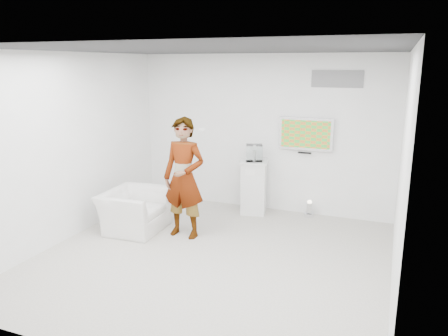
# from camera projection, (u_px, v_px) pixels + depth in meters

# --- Properties ---
(room) EXTENTS (5.01, 5.01, 3.00)m
(room) POSITION_uv_depth(u_px,v_px,m) (211.00, 159.00, 6.15)
(room) COLOR beige
(room) RESTS_ON ground
(tv) EXTENTS (1.00, 0.08, 0.60)m
(tv) POSITION_uv_depth(u_px,v_px,m) (306.00, 134.00, 8.05)
(tv) COLOR silver
(tv) RESTS_ON room
(logo_decal) EXTENTS (0.90, 0.02, 0.30)m
(logo_decal) POSITION_uv_depth(u_px,v_px,m) (337.00, 79.00, 7.67)
(logo_decal) COLOR slate
(logo_decal) RESTS_ON room
(person) EXTENTS (0.74, 0.51, 1.99)m
(person) POSITION_uv_depth(u_px,v_px,m) (184.00, 178.00, 7.12)
(person) COLOR silver
(person) RESTS_ON room
(armchair) EXTENTS (0.98, 1.11, 0.70)m
(armchair) POSITION_uv_depth(u_px,v_px,m) (134.00, 210.00, 7.52)
(armchair) COLOR silver
(armchair) RESTS_ON room
(pedestal) EXTENTS (0.59, 0.59, 1.03)m
(pedestal) POSITION_uv_depth(u_px,v_px,m) (254.00, 187.00, 8.35)
(pedestal) COLOR white
(pedestal) RESTS_ON room
(floor_uplight) EXTENTS (0.22, 0.22, 0.30)m
(floor_uplight) POSITION_uv_depth(u_px,v_px,m) (309.00, 209.00, 8.22)
(floor_uplight) COLOR silver
(floor_uplight) RESTS_ON room
(vitrine) EXTENTS (0.38, 0.38, 0.30)m
(vitrine) POSITION_uv_depth(u_px,v_px,m) (254.00, 153.00, 8.19)
(vitrine) COLOR white
(vitrine) RESTS_ON pedestal
(console) EXTENTS (0.07, 0.15, 0.20)m
(console) POSITION_uv_depth(u_px,v_px,m) (254.00, 156.00, 8.20)
(console) COLOR white
(console) RESTS_ON pedestal
(wii_remote) EXTENTS (0.07, 0.13, 0.03)m
(wii_remote) POSITION_uv_depth(u_px,v_px,m) (201.00, 129.00, 6.97)
(wii_remote) COLOR white
(wii_remote) RESTS_ON person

